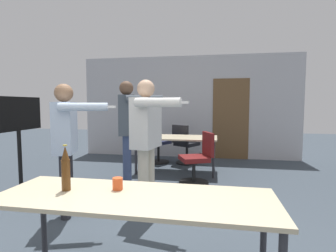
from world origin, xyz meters
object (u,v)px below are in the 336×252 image
(person_far_watching, at_px, (66,137))
(office_chair_far_left, at_px, (198,160))
(person_left_plaid, at_px, (128,123))
(office_chair_side_rolled, at_px, (185,146))
(office_chair_mid_tucked, at_px, (156,143))
(beer_bottle, at_px, (66,169))
(person_center_tall, at_px, (147,133))
(drink_cup, at_px, (118,184))
(tv_screen, at_px, (19,136))

(person_far_watching, relative_size, office_chair_far_left, 1.82)
(person_left_plaid, relative_size, office_chair_side_rolled, 1.94)
(office_chair_mid_tucked, xyz_separation_m, beer_bottle, (0.28, -4.31, 0.44))
(person_left_plaid, relative_size, person_center_tall, 1.05)
(person_far_watching, height_order, office_chair_side_rolled, person_far_watching)
(office_chair_far_left, bearing_deg, person_far_watching, 115.25)
(person_center_tall, relative_size, drink_cup, 18.12)
(office_chair_side_rolled, relative_size, drink_cup, 9.78)
(person_left_plaid, height_order, drink_cup, person_left_plaid)
(tv_screen, height_order, beer_bottle, tv_screen)
(office_chair_far_left, bearing_deg, person_left_plaid, 79.07)
(office_chair_side_rolled, xyz_separation_m, office_chair_far_left, (0.40, -1.47, -0.02))
(office_chair_far_left, bearing_deg, tv_screen, 87.76)
(person_far_watching, height_order, office_chair_mid_tucked, person_far_watching)
(person_left_plaid, bearing_deg, office_chair_far_left, 83.91)
(person_center_tall, bearing_deg, office_chair_mid_tucked, -159.35)
(person_left_plaid, xyz_separation_m, office_chair_side_rolled, (0.80, 1.72, -0.65))
(office_chair_side_rolled, bearing_deg, beer_bottle, -65.23)
(person_center_tall, bearing_deg, beer_bottle, 0.32)
(tv_screen, relative_size, office_chair_side_rolled, 1.64)
(tv_screen, bearing_deg, office_chair_mid_tucked, -32.16)
(person_left_plaid, bearing_deg, office_chair_side_rolled, 136.94)
(person_far_watching, bearing_deg, office_chair_far_left, 120.76)
(beer_bottle, height_order, drink_cup, beer_bottle)
(person_left_plaid, height_order, beer_bottle, person_left_plaid)
(person_center_tall, distance_m, office_chair_side_rolled, 2.83)
(person_far_watching, bearing_deg, office_chair_side_rolled, 143.34)
(office_chair_mid_tucked, bearing_deg, office_chair_side_rolled, 114.30)
(person_far_watching, bearing_deg, person_left_plaid, 150.85)
(person_left_plaid, height_order, person_center_tall, person_left_plaid)
(tv_screen, xyz_separation_m, beer_bottle, (1.88, -1.76, -0.01))
(person_far_watching, bearing_deg, office_chair_mid_tucked, 155.72)
(person_far_watching, bearing_deg, drink_cup, 28.66)
(office_chair_mid_tucked, bearing_deg, person_center_tall, 40.04)
(office_chair_mid_tucked, bearing_deg, drink_cup, 38.30)
(office_chair_side_rolled, distance_m, office_chair_mid_tucked, 0.71)
(person_left_plaid, height_order, person_far_watching, person_left_plaid)
(person_left_plaid, distance_m, office_chair_far_left, 1.40)
(office_chair_side_rolled, bearing_deg, tv_screen, -102.33)
(office_chair_side_rolled, bearing_deg, office_chair_far_left, -44.05)
(person_left_plaid, height_order, office_chair_side_rolled, person_left_plaid)
(person_center_tall, bearing_deg, office_chair_far_left, 165.73)
(office_chair_mid_tucked, bearing_deg, person_left_plaid, 26.39)
(tv_screen, bearing_deg, beer_bottle, -133.05)
(office_chair_far_left, distance_m, office_chair_mid_tucked, 1.89)
(office_chair_far_left, bearing_deg, office_chair_side_rolled, -7.51)
(person_left_plaid, xyz_separation_m, person_center_tall, (0.62, -1.04, -0.05))
(beer_bottle, bearing_deg, office_chair_side_rolled, 84.17)
(beer_bottle, bearing_deg, drink_cup, 12.67)
(office_chair_mid_tucked, bearing_deg, person_far_watching, 22.44)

